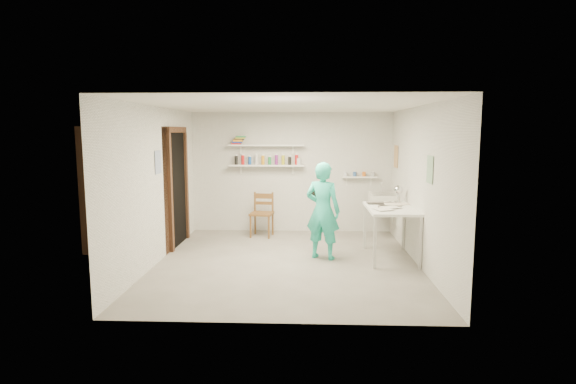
{
  "coord_description": "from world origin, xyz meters",
  "views": [
    {
      "loc": [
        0.29,
        -6.77,
        2.01
      ],
      "look_at": [
        0.0,
        0.4,
        1.05
      ],
      "focal_mm": 28.0,
      "sensor_mm": 36.0,
      "label": 1
    }
  ],
  "objects_px": {
    "work_table": "(390,233)",
    "wall_clock": "(317,193)",
    "wooden_chair": "(262,214)",
    "belfast_sink": "(383,202)",
    "desk_lamp": "(398,190)",
    "man": "(323,211)"
  },
  "relations": [
    {
      "from": "belfast_sink",
      "to": "desk_lamp",
      "type": "xyz_separation_m",
      "value": [
        0.09,
        -0.91,
        0.35
      ]
    },
    {
      "from": "wall_clock",
      "to": "work_table",
      "type": "distance_m",
      "value": 1.33
    },
    {
      "from": "belfast_sink",
      "to": "desk_lamp",
      "type": "bearing_deg",
      "value": -84.05
    },
    {
      "from": "man",
      "to": "work_table",
      "type": "height_order",
      "value": "man"
    },
    {
      "from": "belfast_sink",
      "to": "work_table",
      "type": "distance_m",
      "value": 1.43
    },
    {
      "from": "work_table",
      "to": "belfast_sink",
      "type": "bearing_deg",
      "value": 85.51
    },
    {
      "from": "belfast_sink",
      "to": "wooden_chair",
      "type": "relative_size",
      "value": 0.67
    },
    {
      "from": "wooden_chair",
      "to": "work_table",
      "type": "xyz_separation_m",
      "value": [
        2.2,
        -1.43,
        -0.03
      ]
    },
    {
      "from": "belfast_sink",
      "to": "man",
      "type": "xyz_separation_m",
      "value": [
        -1.19,
        -1.45,
        0.07
      ]
    },
    {
      "from": "work_table",
      "to": "wooden_chair",
      "type": "bearing_deg",
      "value": 147.0
    },
    {
      "from": "work_table",
      "to": "wall_clock",
      "type": "bearing_deg",
      "value": 172.23
    },
    {
      "from": "wall_clock",
      "to": "wooden_chair",
      "type": "xyz_separation_m",
      "value": [
        -1.04,
        1.27,
        -0.59
      ]
    },
    {
      "from": "man",
      "to": "wooden_chair",
      "type": "distance_m",
      "value": 1.88
    },
    {
      "from": "wall_clock",
      "to": "work_table",
      "type": "height_order",
      "value": "wall_clock"
    },
    {
      "from": "wooden_chair",
      "to": "work_table",
      "type": "relative_size",
      "value": 0.72
    },
    {
      "from": "wooden_chair",
      "to": "work_table",
      "type": "height_order",
      "value": "wooden_chair"
    },
    {
      "from": "man",
      "to": "desk_lamp",
      "type": "height_order",
      "value": "man"
    },
    {
      "from": "belfast_sink",
      "to": "wooden_chair",
      "type": "xyz_separation_m",
      "value": [
        -2.31,
        0.03,
        -0.25
      ]
    },
    {
      "from": "wooden_chair",
      "to": "work_table",
      "type": "bearing_deg",
      "value": -24.47
    },
    {
      "from": "man",
      "to": "wall_clock",
      "type": "height_order",
      "value": "man"
    },
    {
      "from": "belfast_sink",
      "to": "wall_clock",
      "type": "xyz_separation_m",
      "value": [
        -1.27,
        -1.24,
        0.33
      ]
    },
    {
      "from": "belfast_sink",
      "to": "desk_lamp",
      "type": "relative_size",
      "value": 3.88
    }
  ]
}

